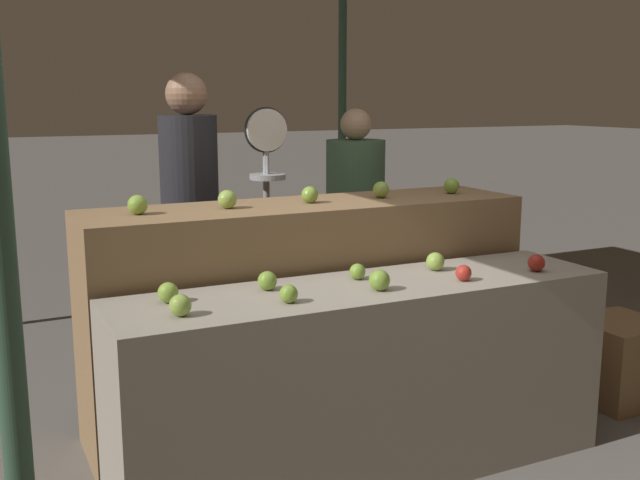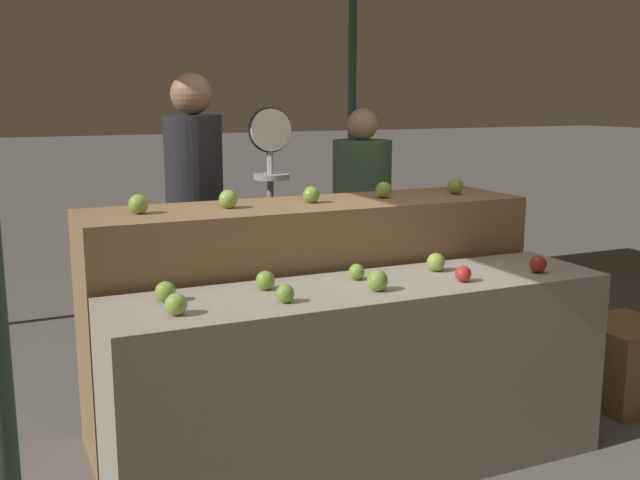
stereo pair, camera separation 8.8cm
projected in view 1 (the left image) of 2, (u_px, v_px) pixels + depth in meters
The scene contains 21 objects.
ground_plane at pixel (365, 471), 3.34m from camera, with size 60.00×60.00×0.00m, color #66605B.
display_counter_front at pixel (366, 380), 3.26m from camera, with size 2.20×0.55×0.86m, color gray.
display_counter_back at pixel (308, 314), 3.76m from camera, with size 2.20×0.55×1.13m, color olive.
apple_front_0 at pixel (180, 305), 2.72m from camera, with size 0.08×0.08×0.08m, color #8EB247.
apple_front_1 at pixel (289, 294), 2.90m from camera, with size 0.07×0.07×0.07m, color #7AA338.
apple_front_2 at pixel (379, 280), 3.08m from camera, with size 0.09×0.09×0.09m, color #7AA338.
apple_front_3 at pixel (464, 273), 3.24m from camera, with size 0.07×0.07×0.07m, color #B72D23.
apple_front_4 at pixel (536, 263), 3.42m from camera, with size 0.08×0.08×0.08m, color #AD281E.
apple_front_5 at pixel (168, 293), 2.90m from camera, with size 0.08×0.08×0.08m, color #84AD3D.
apple_front_6 at pixel (267, 281), 3.09m from camera, with size 0.08×0.08×0.08m, color #7AA338.
apple_front_7 at pixel (357, 272), 3.27m from camera, with size 0.07×0.07×0.07m, color #7AA338.
apple_front_8 at pixel (435, 261), 3.43m from camera, with size 0.08×0.08×0.08m, color #8EB247.
apple_back_0 at pixel (138, 205), 3.29m from camera, with size 0.09×0.09×0.09m, color #84AD3D.
apple_back_1 at pixel (227, 199), 3.46m from camera, with size 0.09×0.09×0.09m, color #8EB247.
apple_back_2 at pixel (310, 195), 3.64m from camera, with size 0.08×0.08×0.08m, color #7AA338.
apple_back_3 at pixel (381, 190), 3.83m from camera, with size 0.08×0.08×0.08m, color #8EB247.
apple_back_4 at pixel (452, 186), 4.00m from camera, with size 0.08×0.08×0.08m, color #84AD3D.
produce_scale at pixel (267, 189), 4.15m from camera, with size 0.25×0.20×1.59m.
person_vendor_at_scale at pixel (190, 204), 4.25m from camera, with size 0.44×0.44×1.77m.
person_customer_left at pixel (355, 211), 5.00m from camera, with size 0.46×0.46×1.57m.
wooden_crate_side at pixel (618, 360), 4.10m from camera, with size 0.45×0.45×0.45m, color olive.
Camera 1 is at (-1.53, -2.68, 1.65)m, focal length 42.00 mm.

